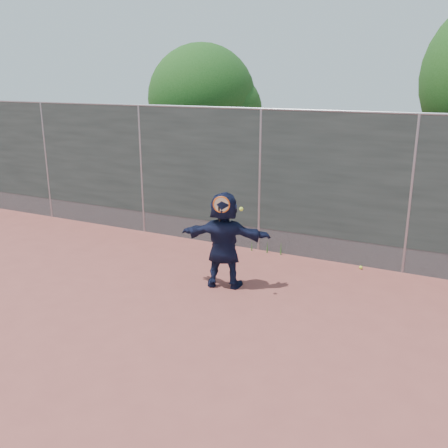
% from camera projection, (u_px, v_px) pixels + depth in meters
% --- Properties ---
extents(ground, '(80.00, 80.00, 0.00)m').
position_uv_depth(ground, '(174.00, 316.00, 7.88)').
color(ground, '#9E4C42').
rests_on(ground, ground).
extents(player, '(1.69, 0.89, 1.74)m').
position_uv_depth(player, '(224.00, 240.00, 8.77)').
color(player, '#121833').
rests_on(player, ground).
extents(ball_ground, '(0.07, 0.07, 0.07)m').
position_uv_depth(ball_ground, '(361.00, 267.00, 9.77)').
color(ball_ground, '#D3F436').
rests_on(ball_ground, ground).
extents(fence, '(20.00, 0.06, 3.03)m').
position_uv_depth(fence, '(260.00, 178.00, 10.44)').
color(fence, '#38423D').
rests_on(fence, ground).
extents(swing_action, '(0.57, 0.17, 0.51)m').
position_uv_depth(swing_action, '(223.00, 206.00, 8.37)').
color(swing_action, '#E55815').
rests_on(swing_action, ground).
extents(tree_left, '(3.15, 3.00, 4.53)m').
position_uv_depth(tree_left, '(208.00, 102.00, 13.88)').
color(tree_left, '#382314').
rests_on(tree_left, ground).
extents(weed_clump, '(0.68, 0.07, 0.30)m').
position_uv_depth(weed_clump, '(269.00, 247.00, 10.63)').
color(weed_clump, '#387226').
rests_on(weed_clump, ground).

